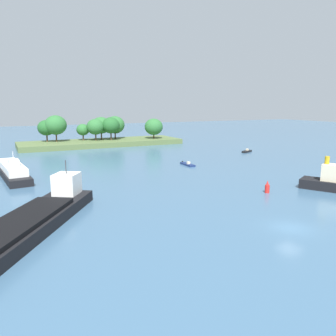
# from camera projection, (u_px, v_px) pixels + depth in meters

# --- Properties ---
(ground_plane) EXTENTS (400.00, 400.00, 0.00)m
(ground_plane) POSITION_uv_depth(u_px,v_px,m) (291.00, 228.00, 36.76)
(ground_plane) COLOR #3D607F
(treeline_island) EXTENTS (51.46, 16.26, 9.85)m
(treeline_island) POSITION_uv_depth(u_px,v_px,m) (100.00, 134.00, 110.46)
(treeline_island) COLOR #566B3D
(treeline_island) RESTS_ON ground
(small_motorboat) EXTENTS (4.10, 2.83, 0.98)m
(small_motorboat) POSITION_uv_depth(u_px,v_px,m) (247.00, 151.00, 94.34)
(small_motorboat) COLOR black
(small_motorboat) RESTS_ON ground
(cargo_barge) EXTENTS (20.24, 26.69, 5.99)m
(cargo_barge) POSITION_uv_depth(u_px,v_px,m) (22.00, 226.00, 34.34)
(cargo_barge) COLOR black
(cargo_barge) RESTS_ON ground
(fishing_skiff) EXTENTS (1.56, 5.05, 0.86)m
(fishing_skiff) POSITION_uv_depth(u_px,v_px,m) (188.00, 164.00, 74.35)
(fishing_skiff) COLOR navy
(fishing_skiff) RESTS_ON ground
(white_riverboat) EXTENTS (5.62, 19.76, 5.06)m
(white_riverboat) POSITION_uv_depth(u_px,v_px,m) (12.00, 171.00, 62.13)
(white_riverboat) COLOR black
(white_riverboat) RESTS_ON ground
(channel_buoy_red) EXTENTS (0.70, 0.70, 1.90)m
(channel_buoy_red) POSITION_uv_depth(u_px,v_px,m) (267.00, 188.00, 51.14)
(channel_buoy_red) COLOR red
(channel_buoy_red) RESTS_ON ground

